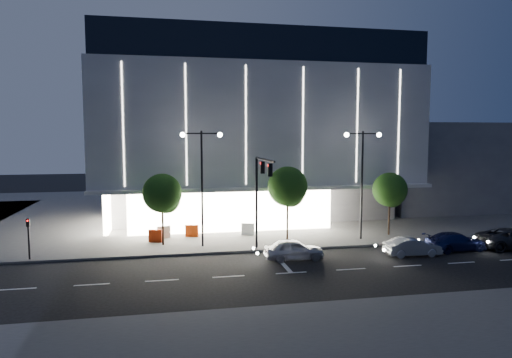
{
  "coord_description": "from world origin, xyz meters",
  "views": [
    {
      "loc": [
        -5.54,
        -28.63,
        8.65
      ],
      "look_at": [
        1.72,
        8.75,
        5.0
      ],
      "focal_mm": 32.0,
      "sensor_mm": 36.0,
      "label": 1
    }
  ],
  "objects_px": {
    "tree_left": "(163,195)",
    "tree_mid": "(288,189)",
    "tree_right": "(390,192)",
    "barrier_d": "(248,229)",
    "barrier_b": "(164,232)",
    "barrier_c": "(192,231)",
    "traffic_mast": "(260,186)",
    "car_second": "(412,247)",
    "street_lamp_east": "(362,169)",
    "barrier_a": "(155,236)",
    "ped_signal_far": "(29,234)",
    "street_lamp_west": "(202,171)",
    "car_third": "(455,242)",
    "car_lead": "(294,250)"
  },
  "relations": [
    {
      "from": "tree_left",
      "to": "tree_mid",
      "type": "relative_size",
      "value": 0.93
    },
    {
      "from": "tree_right",
      "to": "barrier_d",
      "type": "relative_size",
      "value": 5.01
    },
    {
      "from": "barrier_b",
      "to": "barrier_c",
      "type": "height_order",
      "value": "same"
    },
    {
      "from": "traffic_mast",
      "to": "tree_mid",
      "type": "xyz_separation_m",
      "value": [
        3.03,
        3.68,
        -0.69
      ]
    },
    {
      "from": "tree_left",
      "to": "car_second",
      "type": "bearing_deg",
      "value": -19.45
    },
    {
      "from": "tree_right",
      "to": "barrier_c",
      "type": "relative_size",
      "value": 5.01
    },
    {
      "from": "traffic_mast",
      "to": "street_lamp_east",
      "type": "height_order",
      "value": "street_lamp_east"
    },
    {
      "from": "tree_left",
      "to": "barrier_b",
      "type": "relative_size",
      "value": 5.2
    },
    {
      "from": "street_lamp_east",
      "to": "barrier_c",
      "type": "distance_m",
      "value": 15.04
    },
    {
      "from": "barrier_a",
      "to": "street_lamp_east",
      "type": "bearing_deg",
      "value": 13.24
    },
    {
      "from": "tree_right",
      "to": "barrier_a",
      "type": "distance_m",
      "value": 19.92
    },
    {
      "from": "ped_signal_far",
      "to": "barrier_b",
      "type": "distance_m",
      "value": 10.34
    },
    {
      "from": "barrier_c",
      "to": "ped_signal_far",
      "type": "bearing_deg",
      "value": -144.77
    },
    {
      "from": "ped_signal_far",
      "to": "tree_right",
      "type": "bearing_deg",
      "value": 5.14
    },
    {
      "from": "ped_signal_far",
      "to": "barrier_c",
      "type": "height_order",
      "value": "ped_signal_far"
    },
    {
      "from": "tree_left",
      "to": "barrier_d",
      "type": "relative_size",
      "value": 5.2
    },
    {
      "from": "car_second",
      "to": "barrier_d",
      "type": "bearing_deg",
      "value": 52.59
    },
    {
      "from": "street_lamp_west",
      "to": "ped_signal_far",
      "type": "distance_m",
      "value": 12.76
    },
    {
      "from": "tree_right",
      "to": "barrier_d",
      "type": "distance_m",
      "value": 12.55
    },
    {
      "from": "street_lamp_east",
      "to": "tree_right",
      "type": "bearing_deg",
      "value": 18.63
    },
    {
      "from": "street_lamp_east",
      "to": "barrier_b",
      "type": "xyz_separation_m",
      "value": [
        -15.97,
        3.37,
        -5.31
      ]
    },
    {
      "from": "ped_signal_far",
      "to": "car_third",
      "type": "xyz_separation_m",
      "value": [
        30.64,
        -2.92,
        -1.2
      ]
    },
    {
      "from": "street_lamp_east",
      "to": "barrier_d",
      "type": "bearing_deg",
      "value": 159.87
    },
    {
      "from": "tree_left",
      "to": "tree_right",
      "type": "distance_m",
      "value": 19.0
    },
    {
      "from": "street_lamp_east",
      "to": "tree_left",
      "type": "relative_size",
      "value": 1.57
    },
    {
      "from": "tree_left",
      "to": "barrier_c",
      "type": "distance_m",
      "value": 4.76
    },
    {
      "from": "traffic_mast",
      "to": "car_lead",
      "type": "height_order",
      "value": "traffic_mast"
    },
    {
      "from": "barrier_b",
      "to": "car_third",
      "type": "bearing_deg",
      "value": -40.73
    },
    {
      "from": "street_lamp_east",
      "to": "barrier_a",
      "type": "distance_m",
      "value": 17.55
    },
    {
      "from": "barrier_c",
      "to": "car_third",
      "type": "bearing_deg",
      "value": -10.39
    },
    {
      "from": "traffic_mast",
      "to": "car_third",
      "type": "distance_m",
      "value": 15.37
    },
    {
      "from": "car_lead",
      "to": "barrier_a",
      "type": "distance_m",
      "value": 11.65
    },
    {
      "from": "street_lamp_west",
      "to": "tree_left",
      "type": "relative_size",
      "value": 1.57
    },
    {
      "from": "car_lead",
      "to": "barrier_d",
      "type": "height_order",
      "value": "car_lead"
    },
    {
      "from": "barrier_d",
      "to": "car_lead",
      "type": "bearing_deg",
      "value": -56.23
    },
    {
      "from": "tree_left",
      "to": "car_lead",
      "type": "relative_size",
      "value": 1.36
    },
    {
      "from": "car_lead",
      "to": "barrier_a",
      "type": "relative_size",
      "value": 3.81
    },
    {
      "from": "car_lead",
      "to": "ped_signal_far",
      "type": "bearing_deg",
      "value": 81.54
    },
    {
      "from": "car_second",
      "to": "barrier_c",
      "type": "distance_m",
      "value": 17.57
    },
    {
      "from": "ped_signal_far",
      "to": "barrier_d",
      "type": "xyz_separation_m",
      "value": [
        16.11,
        4.76,
        -1.24
      ]
    },
    {
      "from": "tree_left",
      "to": "barrier_d",
      "type": "xyz_separation_m",
      "value": [
        7.08,
        2.24,
        -3.38
      ]
    },
    {
      "from": "tree_mid",
      "to": "barrier_b",
      "type": "relative_size",
      "value": 5.59
    },
    {
      "from": "street_lamp_west",
      "to": "tree_right",
      "type": "bearing_deg",
      "value": 3.64
    },
    {
      "from": "street_lamp_east",
      "to": "tree_left",
      "type": "xyz_separation_m",
      "value": [
        -15.97,
        1.02,
        -1.92
      ]
    },
    {
      "from": "tree_left",
      "to": "tree_right",
      "type": "xyz_separation_m",
      "value": [
        19.0,
        -0.0,
        -0.15
      ]
    },
    {
      "from": "car_second",
      "to": "barrier_c",
      "type": "relative_size",
      "value": 3.66
    },
    {
      "from": "traffic_mast",
      "to": "tree_right",
      "type": "bearing_deg",
      "value": 17.02
    },
    {
      "from": "ped_signal_far",
      "to": "barrier_b",
      "type": "relative_size",
      "value": 2.73
    },
    {
      "from": "traffic_mast",
      "to": "tree_left",
      "type": "bearing_deg",
      "value": 152.16
    },
    {
      "from": "barrier_c",
      "to": "tree_mid",
      "type": "bearing_deg",
      "value": -5.64
    }
  ]
}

